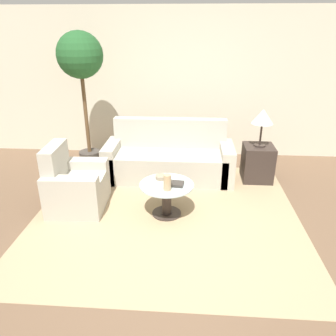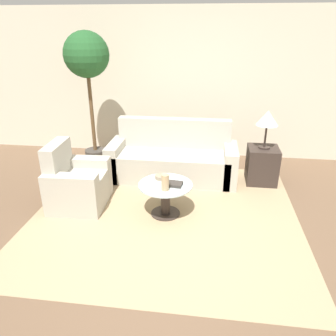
{
  "view_description": "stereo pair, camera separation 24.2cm",
  "coord_description": "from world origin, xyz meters",
  "px_view_note": "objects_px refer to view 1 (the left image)",
  "views": [
    {
      "loc": [
        0.26,
        -3.03,
        2.27
      ],
      "look_at": [
        -0.02,
        0.91,
        0.55
      ],
      "focal_mm": 35.0,
      "sensor_mm": 36.0,
      "label": 1
    },
    {
      "loc": [
        0.5,
        -3.01,
        2.27
      ],
      "look_at": [
        -0.02,
        0.91,
        0.55
      ],
      "focal_mm": 35.0,
      "sensor_mm": 36.0,
      "label": 2
    }
  ],
  "objects_px": {
    "coffee_table": "(167,195)",
    "vase": "(168,182)",
    "bowl": "(161,177)",
    "sofa_main": "(169,159)",
    "potted_plant": "(81,67)",
    "armchair": "(74,187)",
    "table_lamp": "(263,118)",
    "book_stack": "(175,184)"
  },
  "relations": [
    {
      "from": "vase",
      "to": "bowl",
      "type": "height_order",
      "value": "vase"
    },
    {
      "from": "bowl",
      "to": "sofa_main",
      "type": "bearing_deg",
      "value": 87.95
    },
    {
      "from": "potted_plant",
      "to": "coffee_table",
      "type": "bearing_deg",
      "value": -45.07
    },
    {
      "from": "coffee_table",
      "to": "armchair",
      "type": "bearing_deg",
      "value": 174.74
    },
    {
      "from": "coffee_table",
      "to": "vase",
      "type": "height_order",
      "value": "vase"
    },
    {
      "from": "armchair",
      "to": "book_stack",
      "type": "xyz_separation_m",
      "value": [
        1.36,
        -0.13,
        0.16
      ]
    },
    {
      "from": "book_stack",
      "to": "bowl",
      "type": "bearing_deg",
      "value": 145.75
    },
    {
      "from": "coffee_table",
      "to": "table_lamp",
      "type": "relative_size",
      "value": 1.2
    },
    {
      "from": "table_lamp",
      "to": "bowl",
      "type": "height_order",
      "value": "table_lamp"
    },
    {
      "from": "table_lamp",
      "to": "coffee_table",
      "type": "bearing_deg",
      "value": -139.35
    },
    {
      "from": "sofa_main",
      "to": "table_lamp",
      "type": "distance_m",
      "value": 1.57
    },
    {
      "from": "potted_plant",
      "to": "vase",
      "type": "distance_m",
      "value": 2.43
    },
    {
      "from": "armchair",
      "to": "bowl",
      "type": "height_order",
      "value": "armchair"
    },
    {
      "from": "vase",
      "to": "book_stack",
      "type": "relative_size",
      "value": 0.88
    },
    {
      "from": "armchair",
      "to": "vase",
      "type": "height_order",
      "value": "armchair"
    },
    {
      "from": "table_lamp",
      "to": "bowl",
      "type": "bearing_deg",
      "value": -144.94
    },
    {
      "from": "sofa_main",
      "to": "coffee_table",
      "type": "bearing_deg",
      "value": -87.71
    },
    {
      "from": "sofa_main",
      "to": "book_stack",
      "type": "height_order",
      "value": "sofa_main"
    },
    {
      "from": "coffee_table",
      "to": "vase",
      "type": "relative_size",
      "value": 3.42
    },
    {
      "from": "potted_plant",
      "to": "vase",
      "type": "height_order",
      "value": "potted_plant"
    },
    {
      "from": "coffee_table",
      "to": "bowl",
      "type": "bearing_deg",
      "value": 119.02
    },
    {
      "from": "coffee_table",
      "to": "bowl",
      "type": "relative_size",
      "value": 4.7
    },
    {
      "from": "table_lamp",
      "to": "vase",
      "type": "relative_size",
      "value": 2.84
    },
    {
      "from": "table_lamp",
      "to": "vase",
      "type": "height_order",
      "value": "table_lamp"
    },
    {
      "from": "coffee_table",
      "to": "table_lamp",
      "type": "bearing_deg",
      "value": 40.65
    },
    {
      "from": "sofa_main",
      "to": "book_stack",
      "type": "bearing_deg",
      "value": -82.64
    },
    {
      "from": "potted_plant",
      "to": "armchair",
      "type": "bearing_deg",
      "value": -82.61
    },
    {
      "from": "sofa_main",
      "to": "potted_plant",
      "type": "distance_m",
      "value": 1.97
    },
    {
      "from": "table_lamp",
      "to": "book_stack",
      "type": "bearing_deg",
      "value": -136.55
    },
    {
      "from": "bowl",
      "to": "potted_plant",
      "type": "bearing_deg",
      "value": 136.41
    },
    {
      "from": "sofa_main",
      "to": "book_stack",
      "type": "relative_size",
      "value": 8.75
    },
    {
      "from": "sofa_main",
      "to": "vase",
      "type": "bearing_deg",
      "value": -86.97
    },
    {
      "from": "coffee_table",
      "to": "potted_plant",
      "type": "height_order",
      "value": "potted_plant"
    },
    {
      "from": "sofa_main",
      "to": "book_stack",
      "type": "xyz_separation_m",
      "value": [
        0.16,
        -1.2,
        0.16
      ]
    },
    {
      "from": "armchair",
      "to": "potted_plant",
      "type": "xyz_separation_m",
      "value": [
        -0.17,
        1.31,
        1.4
      ]
    },
    {
      "from": "table_lamp",
      "to": "bowl",
      "type": "relative_size",
      "value": 3.91
    },
    {
      "from": "armchair",
      "to": "vase",
      "type": "distance_m",
      "value": 1.33
    },
    {
      "from": "potted_plant",
      "to": "vase",
      "type": "bearing_deg",
      "value": -47.51
    },
    {
      "from": "coffee_table",
      "to": "vase",
      "type": "bearing_deg",
      "value": -81.26
    },
    {
      "from": "table_lamp",
      "to": "vase",
      "type": "distance_m",
      "value": 1.93
    },
    {
      "from": "table_lamp",
      "to": "potted_plant",
      "type": "xyz_separation_m",
      "value": [
        -2.77,
        0.27,
        0.67
      ]
    },
    {
      "from": "sofa_main",
      "to": "potted_plant",
      "type": "bearing_deg",
      "value": 170.15
    }
  ]
}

